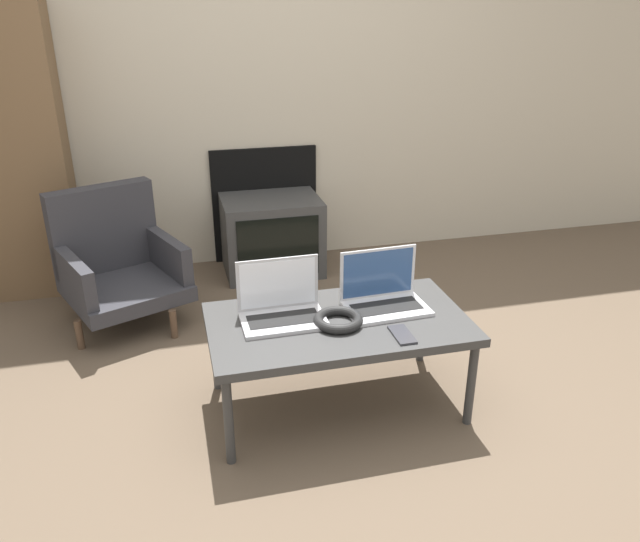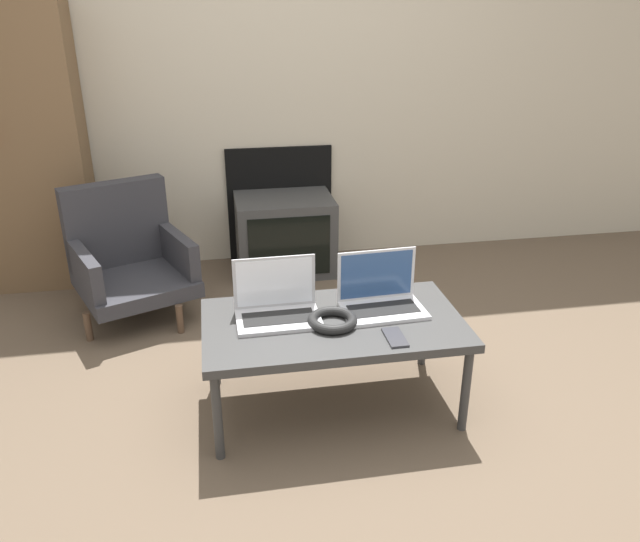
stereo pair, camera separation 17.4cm
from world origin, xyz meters
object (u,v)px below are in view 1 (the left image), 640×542
object	(u,v)px
tv	(272,235)
armchair	(116,260)
laptop_left	(281,306)
phone	(402,335)
headphones	(338,320)
laptop_right	(383,294)

from	to	relation	value
tv	armchair	xyz separation A→B (m)	(-0.90, -0.41, 0.09)
laptop_left	armchair	xyz separation A→B (m)	(-0.70, 1.00, -0.13)
laptop_left	tv	distance (m)	1.44
phone	headphones	bearing A→B (deg)	145.21
phone	armchair	world-z (taller)	armchair
headphones	phone	bearing A→B (deg)	-34.79
laptop_right	armchair	xyz separation A→B (m)	(-1.13, 1.00, -0.13)
laptop_right	phone	bearing A→B (deg)	-95.37
laptop_right	headphones	world-z (taller)	laptop_right
laptop_right	armchair	size ratio (longest dim) A/B	0.47
laptop_right	phone	world-z (taller)	laptop_right
headphones	tv	xyz separation A→B (m)	(-0.00, 1.52, -0.19)
headphones	tv	distance (m)	1.53
armchair	headphones	bearing A→B (deg)	-73.50
headphones	phone	size ratio (longest dim) A/B	1.34
tv	phone	bearing A→B (deg)	-82.61
laptop_right	phone	xyz separation A→B (m)	(-0.01, -0.26, -0.05)
armchair	laptop_left	bearing A→B (deg)	-77.85
armchair	tv	bearing A→B (deg)	1.40
headphones	armchair	xyz separation A→B (m)	(-0.91, 1.11, -0.10)
laptop_right	tv	xyz separation A→B (m)	(-0.23, 1.41, -0.22)
phone	armchair	bearing A→B (deg)	131.70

